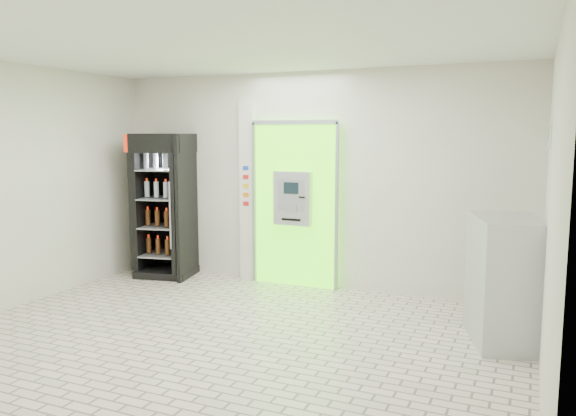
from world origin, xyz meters
The scene contains 7 objects.
ground centered at (0.00, 0.00, 0.00)m, with size 6.00×6.00×0.00m, color #C1B4A0.
room_shell centered at (0.00, 0.00, 1.84)m, with size 6.00×6.00×6.00m.
atm_assembly centered at (-0.20, 2.41, 1.17)m, with size 1.30×0.24×2.33m.
pillar centered at (-0.98, 2.45, 1.30)m, with size 0.22×0.11×2.60m.
beverage_cooler centered at (-2.20, 2.14, 1.03)m, with size 0.93×0.89×2.15m.
steel_cabinet centered at (2.66, 1.21, 0.65)m, with size 0.92×1.13×1.30m.
exit_sign centered at (2.99, 1.40, 2.12)m, with size 0.02×0.22×0.26m.
Camera 1 is at (2.87, -4.80, 2.13)m, focal length 35.00 mm.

